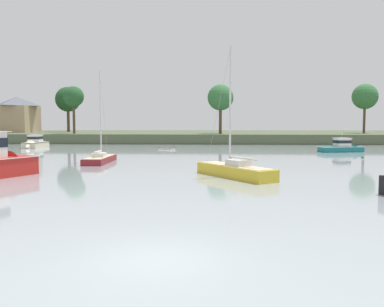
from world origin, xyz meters
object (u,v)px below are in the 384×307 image
at_px(sailboat_yellow, 235,174).
at_px(mooring_buoy_green, 363,158).
at_px(cruiser_teal, 345,149).
at_px(sailboat_maroon, 100,161).
at_px(cruiser_cream, 34,145).
at_px(dinghy_white, 167,149).

bearing_deg(sailboat_yellow, mooring_buoy_green, 47.65).
bearing_deg(cruiser_teal, sailboat_maroon, -150.69).
xyz_separation_m(sailboat_maroon, cruiser_cream, (-17.28, 23.34, 0.24)).
relative_size(cruiser_teal, sailboat_maroon, 0.74).
relative_size(sailboat_maroon, cruiser_cream, 1.37).
bearing_deg(sailboat_yellow, sailboat_maroon, 141.93).
xyz_separation_m(cruiser_teal, cruiser_cream, (-46.05, 7.19, 0.02)).
distance_m(dinghy_white, mooring_buoy_green, 26.74).
xyz_separation_m(sailboat_yellow, sailboat_maroon, (-12.63, 9.89, -0.03)).
height_order(cruiser_teal, dinghy_white, cruiser_teal).
bearing_deg(cruiser_teal, sailboat_yellow, -121.78).
bearing_deg(cruiser_cream, sailboat_maroon, -53.48).
xyz_separation_m(cruiser_teal, sailboat_yellow, (-16.14, -26.04, -0.18)).
xyz_separation_m(sailboat_maroon, mooring_buoy_green, (27.57, 6.49, -0.14)).
bearing_deg(cruiser_cream, dinghy_white, -9.62).
bearing_deg(sailboat_yellow, cruiser_cream, 131.99).
height_order(sailboat_yellow, sailboat_maroon, sailboat_yellow).
distance_m(cruiser_teal, sailboat_yellow, 30.64).
distance_m(sailboat_yellow, dinghy_white, 30.72).
bearing_deg(sailboat_maroon, dinghy_white, 77.67).
height_order(cruiser_teal, mooring_buoy_green, cruiser_teal).
height_order(sailboat_yellow, mooring_buoy_green, sailboat_yellow).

